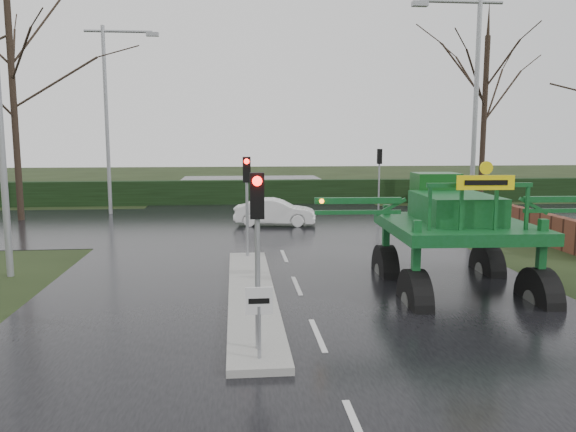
{
  "coord_description": "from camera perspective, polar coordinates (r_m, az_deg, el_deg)",
  "views": [
    {
      "loc": [
        -1.71,
        -11.28,
        4.16
      ],
      "look_at": [
        -0.24,
        4.07,
        2.0
      ],
      "focal_mm": 35.0,
      "sensor_mm": 36.0,
      "label": 1
    }
  ],
  "objects": [
    {
      "name": "street_light_right",
      "position": [
        25.37,
        17.92,
        11.73
      ],
      "size": [
        3.85,
        0.3,
        10.0
      ],
      "color": "gray",
      "rests_on": "ground"
    },
    {
      "name": "tree_left_far",
      "position": [
        31.35,
        -26.25,
        12.64
      ],
      "size": [
        7.7,
        7.7,
        13.26
      ],
      "color": "black",
      "rests_on": "ground"
    },
    {
      "name": "street_light_left_near",
      "position": [
        18.55,
        -26.61,
        12.81
      ],
      "size": [
        3.85,
        0.3,
        10.0
      ],
      "color": "gray",
      "rests_on": "ground"
    },
    {
      "name": "crop_sprayer",
      "position": [
        14.38,
        12.75,
        -0.37
      ],
      "size": [
        8.03,
        5.13,
        4.49
      ],
      "rotation": [
        0.0,
        0.0,
        -0.04
      ],
      "color": "black",
      "rests_on": "ground"
    },
    {
      "name": "traffic_signal_near",
      "position": [
        10.4,
        -3.14,
        -0.73
      ],
      "size": [
        0.26,
        0.33,
        3.52
      ],
      "color": "gray",
      "rests_on": "ground"
    },
    {
      "name": "traffic_signal_mid",
      "position": [
        18.85,
        -4.21,
        3.17
      ],
      "size": [
        0.26,
        0.33,
        3.52
      ],
      "color": "gray",
      "rests_on": "ground"
    },
    {
      "name": "ground",
      "position": [
        12.15,
        3.03,
        -12.07
      ],
      "size": [
        140.0,
        140.0,
        0.0
      ],
      "primitive_type": "plane",
      "color": "black",
      "rests_on": "ground"
    },
    {
      "name": "street_light_left_far",
      "position": [
        32.0,
        -17.47,
        10.89
      ],
      "size": [
        3.85,
        0.3,
        10.0
      ],
      "color": "gray",
      "rests_on": "ground"
    },
    {
      "name": "tree_right_far",
      "position": [
        35.55,
        19.38,
        11.3
      ],
      "size": [
        7.0,
        7.0,
        12.05
      ],
      "color": "black",
      "rests_on": "ground"
    },
    {
      "name": "keep_left_sign",
      "position": [
        10.27,
        -2.96,
        -9.63
      ],
      "size": [
        0.5,
        0.07,
        1.35
      ],
      "color": "gray",
      "rests_on": "ground"
    },
    {
      "name": "white_sedan",
      "position": [
        26.78,
        -1.31,
        -0.96
      ],
      "size": [
        3.99,
        1.9,
        1.26
      ],
      "primitive_type": "imported",
      "rotation": [
        0.0,
        0.0,
        1.42
      ],
      "color": "white",
      "rests_on": "ground"
    },
    {
      "name": "traffic_signal_far",
      "position": [
        32.39,
        9.26,
        5.1
      ],
      "size": [
        0.26,
        0.33,
        3.52
      ],
      "rotation": [
        0.0,
        0.0,
        3.14
      ],
      "color": "gray",
      "rests_on": "ground"
    },
    {
      "name": "median_island",
      "position": [
        14.86,
        -3.71,
        -7.96
      ],
      "size": [
        1.2,
        10.0,
        0.16
      ],
      "primitive_type": "cube",
      "color": "gray",
      "rests_on": "ground"
    },
    {
      "name": "brick_wall",
      "position": [
        30.1,
        18.51,
        0.77
      ],
      "size": [
        0.4,
        20.0,
        1.2
      ],
      "primitive_type": "cube",
      "color": "#592D1E",
      "rests_on": "ground"
    },
    {
      "name": "hedge_row",
      "position": [
        35.49,
        -2.68,
        2.46
      ],
      "size": [
        44.0,
        0.9,
        1.5
      ],
      "primitive_type": "cube",
      "color": "black",
      "rests_on": "ground"
    },
    {
      "name": "road_cross",
      "position": [
        27.65,
        -1.86,
        -0.67
      ],
      "size": [
        80.0,
        12.0,
        0.02
      ],
      "primitive_type": "cube",
      "color": "black",
      "rests_on": "ground"
    },
    {
      "name": "road_main",
      "position": [
        21.75,
        -0.86,
        -3.04
      ],
      "size": [
        14.0,
        80.0,
        0.02
      ],
      "primitive_type": "cube",
      "color": "black",
      "rests_on": "ground"
    }
  ]
}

